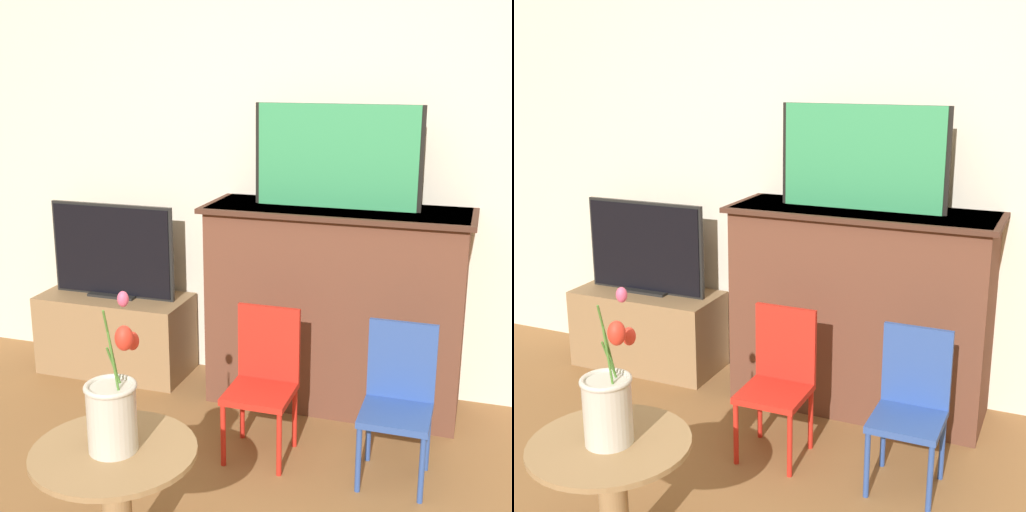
% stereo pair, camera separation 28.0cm
% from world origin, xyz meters
% --- Properties ---
extents(wall_back, '(8.00, 0.06, 2.70)m').
position_xyz_m(wall_back, '(0.00, 2.13, 1.35)').
color(wall_back, beige).
rests_on(wall_back, ground).
extents(fireplace_mantel, '(1.36, 0.48, 1.06)m').
position_xyz_m(fireplace_mantel, '(0.11, 1.88, 0.54)').
color(fireplace_mantel, brown).
rests_on(fireplace_mantel, ground).
extents(painting, '(0.85, 0.03, 0.51)m').
position_xyz_m(painting, '(0.10, 1.88, 1.32)').
color(painting, black).
rests_on(painting, fireplace_mantel).
extents(tv_stand, '(0.87, 0.40, 0.46)m').
position_xyz_m(tv_stand, '(-1.19, 1.88, 0.23)').
color(tv_stand, olive).
rests_on(tv_stand, ground).
extents(tv_monitor, '(0.75, 0.12, 0.54)m').
position_xyz_m(tv_monitor, '(-1.19, 1.89, 0.72)').
color(tv_monitor, black).
rests_on(tv_monitor, tv_stand).
extents(chair_red, '(0.30, 0.30, 0.69)m').
position_xyz_m(chair_red, '(-0.09, 1.28, 0.38)').
color(chair_red, red).
rests_on(chair_red, ground).
extents(chair_blue, '(0.30, 0.30, 0.69)m').
position_xyz_m(chair_blue, '(0.52, 1.27, 0.38)').
color(chair_blue, '#2D4C99').
rests_on(chair_blue, ground).
extents(side_table, '(0.57, 0.57, 0.50)m').
position_xyz_m(side_table, '(-0.32, 0.31, 0.32)').
color(side_table, '#99754C').
rests_on(side_table, ground).
extents(vase_tulips, '(0.20, 0.23, 0.53)m').
position_xyz_m(vase_tulips, '(-0.31, 0.31, 0.64)').
color(vase_tulips, beige).
rests_on(vase_tulips, side_table).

